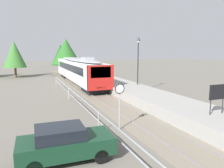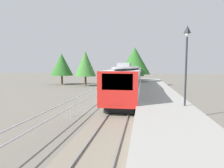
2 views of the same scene
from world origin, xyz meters
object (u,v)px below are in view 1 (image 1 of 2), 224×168
at_px(platform_notice_board, 217,93).
at_px(speed_limit_sign, 120,95).
at_px(commuter_train, 78,69).
at_px(platform_lamp_mid_platform, 138,51).
at_px(parked_hatchback_dark_green, 65,143).

distance_m(platform_notice_board, speed_limit_sign, 5.84).
bearing_deg(commuter_train, speed_limit_sign, -96.04).
xyz_separation_m(platform_lamp_mid_platform, platform_notice_board, (-1.07, -11.84, -2.44)).
height_order(commuter_train, platform_lamp_mid_platform, platform_lamp_mid_platform).
distance_m(commuter_train, platform_lamp_mid_platform, 10.52).
height_order(platform_lamp_mid_platform, parked_hatchback_dark_green, platform_lamp_mid_platform).
xyz_separation_m(platform_notice_board, speed_limit_sign, (-5.51, 1.92, -0.06)).
xyz_separation_m(commuter_train, parked_hatchback_dark_green, (-5.66, -21.53, -1.36)).
height_order(commuter_train, parked_hatchback_dark_green, commuter_train).
relative_size(platform_lamp_mid_platform, parked_hatchback_dark_green, 1.32).
bearing_deg(platform_lamp_mid_platform, speed_limit_sign, -123.57).
xyz_separation_m(commuter_train, platform_notice_board, (3.49, -20.99, 0.04)).
xyz_separation_m(platform_lamp_mid_platform, parked_hatchback_dark_green, (-10.22, -12.37, -3.83)).
distance_m(commuter_train, parked_hatchback_dark_green, 22.30).
bearing_deg(commuter_train, platform_notice_board, -80.55).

